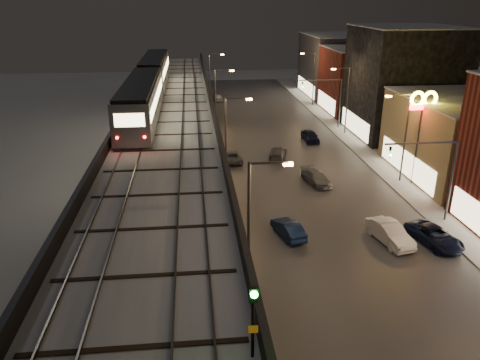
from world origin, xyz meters
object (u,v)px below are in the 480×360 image
car_onc_dark (434,236)px  car_near_white (288,229)px  car_far_white (217,98)px  car_onc_silver (390,234)px  car_onc_red (310,136)px  car_mid_silver (230,157)px  car_mid_dark (278,153)px  subway_train (149,83)px  rail_signal (253,309)px  car_onc_white (316,178)px

car_onc_dark → car_near_white: bearing=152.9°
car_near_white → car_far_white: car_near_white is taller
car_onc_silver → car_onc_red: bearing=77.4°
car_mid_silver → car_mid_dark: (5.59, 0.70, 0.02)m
car_mid_dark → car_onc_dark: car_onc_dark is taller
car_far_white → car_onc_red: car_onc_red is taller
car_far_white → subway_train: bearing=57.7°
rail_signal → car_onc_silver: bearing=54.8°
car_near_white → car_onc_red: size_ratio=0.93×
rail_signal → car_far_white: size_ratio=0.73×
car_mid_silver → car_onc_dark: bearing=115.1°
rail_signal → car_far_white: rail_signal is taller
car_far_white → car_onc_red: (10.54, -26.57, 0.09)m
car_onc_red → car_onc_white: bearing=-103.1°
rail_signal → car_mid_dark: bearing=78.3°
subway_train → car_onc_red: (19.84, 2.97, -7.73)m
rail_signal → car_onc_white: 33.42m
car_mid_dark → car_onc_white: size_ratio=1.01×
rail_signal → car_onc_red: rail_signal is taller
rail_signal → car_onc_red: size_ratio=0.64×
subway_train → car_onc_silver: bearing=-51.0°
car_far_white → car_onc_white: 41.75m
car_mid_dark → car_onc_silver: car_onc_silver is taller
car_near_white → car_onc_dark: bearing=153.1°
car_onc_dark → car_onc_red: size_ratio=1.14×
subway_train → car_near_white: bearing=-61.9°
car_onc_red → car_near_white: bearing=-109.1°
car_onc_dark → car_onc_red: (-2.76, 27.49, 0.05)m
rail_signal → car_mid_silver: 39.23m
car_mid_dark → car_far_white: size_ratio=1.18×
rail_signal → car_near_white: size_ratio=0.69×
car_onc_red → car_onc_dark: bearing=-85.8°
subway_train → car_far_white: size_ratio=10.22×
car_mid_dark → car_onc_silver: size_ratio=0.94×
subway_train → car_mid_dark: (14.47, -3.21, -7.82)m
subway_train → car_far_white: (9.30, 29.54, -7.82)m
rail_signal → car_onc_white: size_ratio=0.63×
rail_signal → car_mid_silver: bearing=86.3°
subway_train → car_onc_silver: (19.34, -23.92, -7.68)m
car_mid_dark → car_onc_white: (2.39, -8.31, -0.01)m
subway_train → rail_signal: bearing=-81.4°
car_mid_silver → car_onc_dark: 24.74m
car_near_white → car_mid_dark: bearing=-112.5°
car_onc_dark → car_far_white: bearing=89.0°
rail_signal → car_far_white: 72.29m
car_mid_silver → car_mid_dark: size_ratio=1.02×
car_onc_silver → car_onc_red: 26.89m
subway_train → car_onc_white: bearing=-34.3°
subway_train → car_onc_silver: 31.70m
car_onc_dark → car_onc_red: car_onc_red is taller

